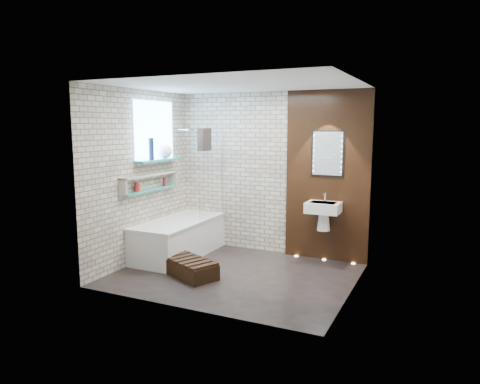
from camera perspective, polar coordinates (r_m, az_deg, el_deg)
The scene contains 15 objects.
ground at distance 6.34m, azimuth -0.59°, elevation -10.51°, with size 3.20×3.20×0.00m, color black.
room_shell at distance 6.04m, azimuth -0.61°, elevation 1.22°, with size 3.24×3.20×2.60m.
walnut_panel at distance 6.91m, azimuth 11.15°, elevation 1.98°, with size 1.30×0.06×2.60m, color black.
clerestory_window at distance 7.11m, azimuth -10.90°, elevation 7.02°, with size 0.18×1.00×0.94m.
display_niche at distance 6.98m, azimuth -11.45°, elevation 1.20°, with size 0.14×1.30×0.26m.
bathtub at distance 7.22m, azimuth -7.85°, elevation -5.82°, with size 0.79×1.74×0.70m.
bath_screen at distance 7.23m, azimuth -3.75°, elevation 2.24°, with size 0.01×0.78×1.40m, color white.
towel at distance 7.02m, azimuth -4.58°, elevation 6.71°, with size 0.10×0.27×0.35m, color black.
shower_head at distance 7.46m, azimuth -6.50°, elevation 7.94°, with size 0.18×0.18×0.02m, color silver.
washbasin at distance 6.80m, azimuth 10.63°, elevation -2.47°, with size 0.50×0.36×0.58m.
led_mirror at distance 6.85m, azimuth 11.16°, elevation 4.86°, with size 0.50×0.02×0.70m.
walnut_step at distance 6.34m, azimuth -6.75°, elevation -9.59°, with size 0.95×0.42×0.21m, color black.
niche_bottles at distance 6.89m, azimuth -11.98°, elevation 0.81°, with size 0.06×0.77×0.14m.
sill_vases at distance 7.17m, azimuth -9.86°, elevation 5.20°, with size 0.22×0.51×0.33m.
floor_uplights at distance 7.11m, azimuth 10.71°, elevation -8.50°, with size 0.96×0.06×0.01m.
Camera 1 is at (2.61, -5.40, 2.07)m, focal length 33.30 mm.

